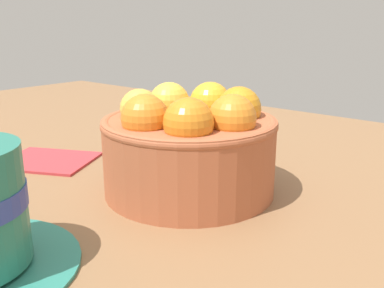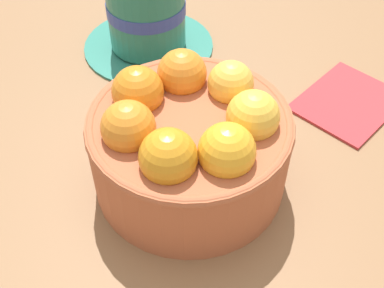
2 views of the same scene
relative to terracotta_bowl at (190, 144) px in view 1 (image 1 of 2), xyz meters
The scene contains 3 objects.
ground_plane 6.55cm from the terracotta_bowl, 28.08° to the left, with size 153.90×86.36×3.45cm, color brown.
terracotta_bowl is the anchor object (origin of this frame).
folded_napkin 19.88cm from the terracotta_bowl, 12.15° to the left, with size 10.46×8.48×0.60cm, color #B23338.
Camera 1 is at (-25.65, 30.33, 16.25)cm, focal length 39.85 mm.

